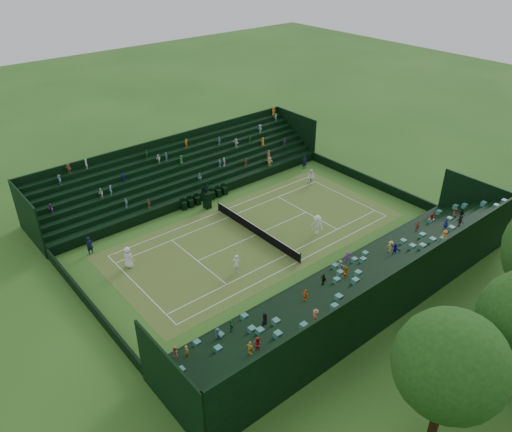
# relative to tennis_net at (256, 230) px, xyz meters

# --- Properties ---
(ground) EXTENTS (160.00, 160.00, 0.00)m
(ground) POSITION_rel_tennis_net_xyz_m (0.00, 0.00, -0.53)
(ground) COLOR #2B5B1D
(ground) RESTS_ON ground
(court_surface) EXTENTS (12.97, 26.77, 0.01)m
(court_surface) POSITION_rel_tennis_net_xyz_m (0.00, 0.00, -0.52)
(court_surface) COLOR #447F2A
(court_surface) RESTS_ON ground
(perimeter_wall_north) EXTENTS (17.17, 0.20, 1.00)m
(perimeter_wall_north) POSITION_rel_tennis_net_xyz_m (0.00, 15.88, -0.03)
(perimeter_wall_north) COLOR black
(perimeter_wall_north) RESTS_ON ground
(perimeter_wall_south) EXTENTS (17.17, 0.20, 1.00)m
(perimeter_wall_south) POSITION_rel_tennis_net_xyz_m (0.00, -15.88, -0.03)
(perimeter_wall_south) COLOR black
(perimeter_wall_south) RESTS_ON ground
(perimeter_wall_east) EXTENTS (0.20, 31.77, 1.00)m
(perimeter_wall_east) POSITION_rel_tennis_net_xyz_m (8.48, 0.00, -0.03)
(perimeter_wall_east) COLOR black
(perimeter_wall_east) RESTS_ON ground
(perimeter_wall_west) EXTENTS (0.20, 31.77, 1.00)m
(perimeter_wall_west) POSITION_rel_tennis_net_xyz_m (-8.48, 0.00, -0.03)
(perimeter_wall_west) COLOR black
(perimeter_wall_west) RESTS_ON ground
(north_grandstand) EXTENTS (6.60, 32.00, 4.90)m
(north_grandstand) POSITION_rel_tennis_net_xyz_m (12.66, 0.00, 1.02)
(north_grandstand) COLOR black
(north_grandstand) RESTS_ON ground
(south_grandstand) EXTENTS (6.60, 32.00, 4.90)m
(south_grandstand) POSITION_rel_tennis_net_xyz_m (-12.66, 0.00, 1.02)
(south_grandstand) COLOR black
(south_grandstand) RESTS_ON ground
(tennis_net) EXTENTS (11.67, 0.10, 1.06)m
(tennis_net) POSITION_rel_tennis_net_xyz_m (0.00, 0.00, 0.00)
(tennis_net) COLOR black
(tennis_net) RESTS_ON ground
(umpire_chair) EXTENTS (0.80, 0.80, 2.52)m
(umpire_chair) POSITION_rel_tennis_net_xyz_m (-6.97, -0.53, 0.55)
(umpire_chair) COLOR black
(umpire_chair) RESTS_ON ground
(courtside_chairs) EXTENTS (0.54, 5.51, 1.18)m
(courtside_chairs) POSITION_rel_tennis_net_xyz_m (-8.18, -0.00, -0.08)
(courtside_chairs) COLOR black
(courtside_chairs) RESTS_ON ground
(player_near_west) EXTENTS (1.11, 0.95, 1.92)m
(player_near_west) POSITION_rel_tennis_net_xyz_m (-2.93, -11.18, 0.43)
(player_near_west) COLOR white
(player_near_west) RESTS_ON ground
(player_near_east) EXTENTS (0.76, 0.69, 1.75)m
(player_near_east) POSITION_rel_tennis_net_xyz_m (3.40, -4.82, 0.35)
(player_near_east) COLOR white
(player_near_east) RESTS_ON ground
(player_far_west) EXTENTS (0.91, 0.75, 1.74)m
(player_far_west) POSITION_rel_tennis_net_xyz_m (-4.03, 11.09, 0.35)
(player_far_west) COLOR white
(player_far_west) RESTS_ON ground
(player_far_east) EXTENTS (1.36, 0.96, 1.91)m
(player_far_east) POSITION_rel_tennis_net_xyz_m (3.37, 4.41, 0.43)
(player_far_east) COLOR white
(player_far_east) RESTS_ON ground
(line_judge_north) EXTENTS (0.46, 0.63, 1.58)m
(line_judge_north) POSITION_rel_tennis_net_xyz_m (-7.40, 13.41, 0.27)
(line_judge_north) COLOR black
(line_judge_north) RESTS_ON ground
(line_judge_south) EXTENTS (0.45, 0.63, 1.64)m
(line_judge_south) POSITION_rel_tennis_net_xyz_m (-6.81, -12.80, 0.29)
(line_judge_south) COLOR black
(line_judge_south) RESTS_ON ground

